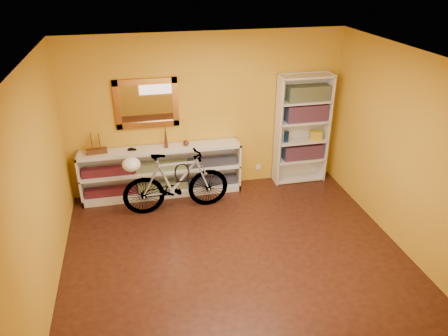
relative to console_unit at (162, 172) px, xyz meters
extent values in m
cube|color=black|center=(0.80, -1.81, -0.43)|extent=(4.50, 4.00, 0.01)
cube|color=silver|center=(0.80, -1.81, 2.18)|extent=(4.50, 4.00, 0.01)
cube|color=gold|center=(0.80, 0.19, 0.88)|extent=(4.50, 0.01, 2.60)
cube|color=gold|center=(-1.45, -1.81, 0.88)|extent=(0.01, 4.00, 2.60)
cube|color=gold|center=(3.06, -1.81, 0.88)|extent=(0.01, 4.00, 2.60)
cube|color=#9C581C|center=(-0.15, 0.15, 1.12)|extent=(0.98, 0.06, 0.78)
cube|color=silver|center=(1.70, 0.17, -0.17)|extent=(0.09, 0.02, 0.09)
cube|color=black|center=(0.00, -0.02, -0.26)|extent=(2.50, 0.13, 0.14)
cube|color=navy|center=(0.00, -0.02, 0.11)|extent=(2.50, 0.13, 0.14)
imported|color=black|center=(-0.44, 0.00, 0.43)|extent=(0.00, 0.00, 0.00)
cone|color=brown|center=(0.10, 0.00, 0.62)|extent=(0.07, 0.07, 0.39)
sphere|color=brown|center=(0.42, 0.00, 0.47)|extent=(0.09, 0.09, 0.09)
cube|color=maroon|center=(2.46, 0.03, 0.12)|extent=(0.70, 0.22, 0.26)
cube|color=maroon|center=(2.46, 0.03, 0.83)|extent=(0.70, 0.22, 0.28)
cube|color=#1B525F|center=(2.46, 0.03, 1.16)|extent=(0.70, 0.22, 0.25)
cylinder|color=navy|center=(2.13, 0.01, 0.44)|extent=(0.08, 0.08, 0.19)
cube|color=maroon|center=(2.21, 0.06, 1.14)|extent=(0.15, 0.15, 0.19)
cube|color=gold|center=(2.66, -0.01, 0.42)|extent=(0.23, 0.19, 0.16)
imported|color=silver|center=(0.18, -0.52, 0.07)|extent=(0.51, 1.69, 0.99)
ellipsoid|color=white|center=(-0.46, -0.55, 0.44)|extent=(0.27, 0.26, 0.20)
torus|color=black|center=(0.27, -0.52, 0.22)|extent=(0.24, 0.03, 0.24)
camera|label=1|loc=(-0.33, -6.27, 3.15)|focal=34.03mm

